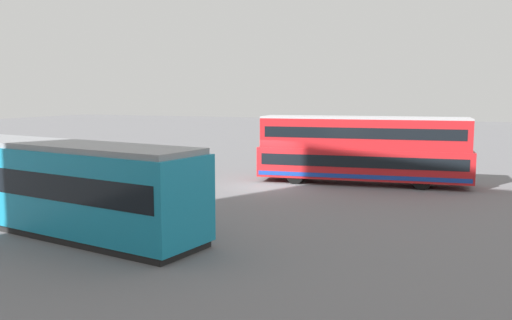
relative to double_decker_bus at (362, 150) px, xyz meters
name	(u,v)px	position (x,y,z in m)	size (l,w,h in m)	color
ground_plane	(267,187)	(4.68, 2.99, -1.96)	(160.00, 160.00, 0.00)	slate
double_decker_bus	(362,150)	(0.00, 0.00, 0.00)	(12.08, 3.87, 3.85)	red
tram_yellow	(48,184)	(9.03, 14.82, -0.22)	(13.98, 4.87, 3.36)	teal
pedestrian_near_railing	(168,180)	(8.14, 7.76, -1.06)	(0.41, 0.41, 1.58)	#33384C
pedestrian_crossing	(181,185)	(6.30, 9.57, -0.94)	(0.44, 0.44, 1.77)	black
pedestrian_railing	(135,187)	(8.96, 9.39, -1.23)	(6.77, 1.02, 1.08)	gray
info_sign	(71,165)	(12.40, 9.75, -0.28)	(0.92, 0.27, 2.48)	slate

